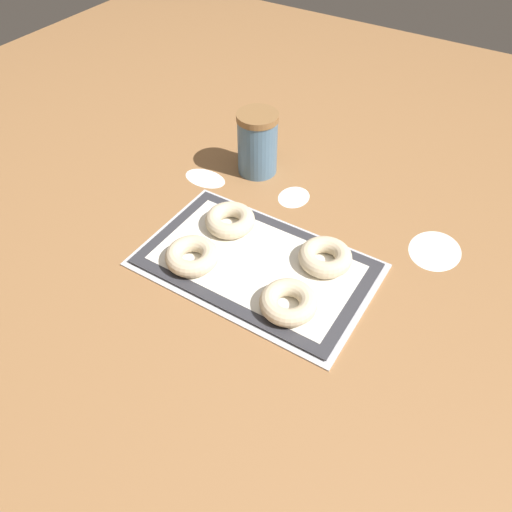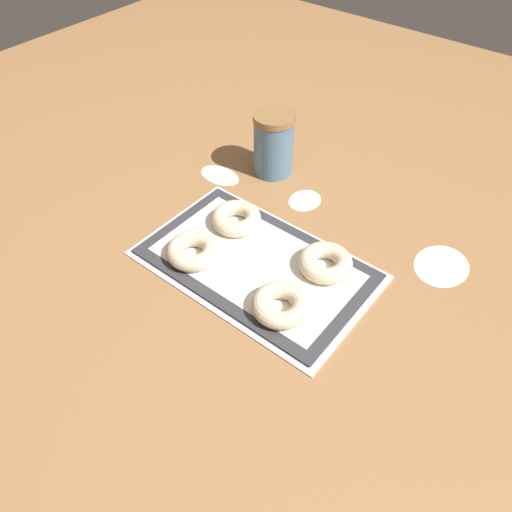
% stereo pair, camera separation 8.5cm
% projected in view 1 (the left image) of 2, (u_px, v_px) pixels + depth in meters
% --- Properties ---
extents(ground_plane, '(2.80, 2.80, 0.00)m').
position_uv_depth(ground_plane, '(250.00, 267.00, 1.05)').
color(ground_plane, olive).
extents(baking_tray, '(0.49, 0.30, 0.01)m').
position_uv_depth(baking_tray, '(256.00, 264.00, 1.05)').
color(baking_tray, silver).
rests_on(baking_tray, ground_plane).
extents(baking_mat, '(0.47, 0.28, 0.00)m').
position_uv_depth(baking_mat, '(256.00, 263.00, 1.05)').
color(baking_mat, '#333338').
rests_on(baking_mat, baking_tray).
extents(bagel_front_left, '(0.11, 0.11, 0.04)m').
position_uv_depth(bagel_front_left, '(192.00, 256.00, 1.04)').
color(bagel_front_left, beige).
rests_on(bagel_front_left, baking_mat).
extents(bagel_front_right, '(0.11, 0.11, 0.04)m').
position_uv_depth(bagel_front_right, '(288.00, 302.00, 0.95)').
color(bagel_front_right, beige).
rests_on(bagel_front_right, baking_mat).
extents(bagel_back_left, '(0.11, 0.11, 0.04)m').
position_uv_depth(bagel_back_left, '(230.00, 220.00, 1.12)').
color(bagel_back_left, beige).
rests_on(bagel_back_left, baking_mat).
extents(bagel_back_right, '(0.11, 0.11, 0.04)m').
position_uv_depth(bagel_back_right, '(325.00, 257.00, 1.04)').
color(bagel_back_right, beige).
rests_on(bagel_back_right, baking_mat).
extents(flour_canister, '(0.10, 0.10, 0.16)m').
position_uv_depth(flour_canister, '(257.00, 143.00, 1.24)').
color(flour_canister, slate).
rests_on(flour_canister, ground_plane).
extents(flour_patch_near, '(0.11, 0.07, 0.00)m').
position_uv_depth(flour_patch_near, '(205.00, 178.00, 1.27)').
color(flour_patch_near, white).
rests_on(flour_patch_near, ground_plane).
extents(flour_patch_far, '(0.11, 0.13, 0.00)m').
position_uv_depth(flour_patch_far, '(435.00, 250.00, 1.09)').
color(flour_patch_far, white).
rests_on(flour_patch_far, ground_plane).
extents(flour_patch_side, '(0.07, 0.09, 0.00)m').
position_uv_depth(flour_patch_side, '(294.00, 197.00, 1.22)').
color(flour_patch_side, white).
rests_on(flour_patch_side, ground_plane).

